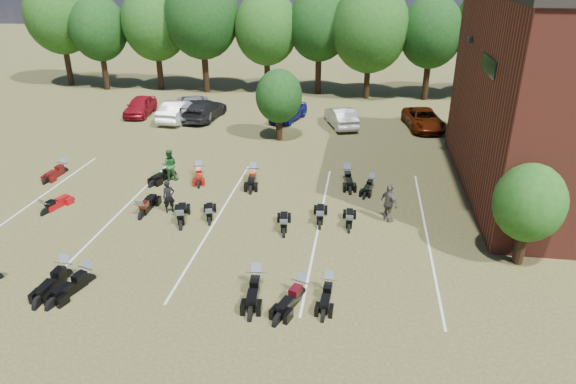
% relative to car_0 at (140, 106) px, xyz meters
% --- Properties ---
extents(ground, '(160.00, 160.00, 0.00)m').
position_rel_car_0_xyz_m(ground, '(14.22, -20.03, -0.75)').
color(ground, brown).
rests_on(ground, ground).
extents(car_0, '(2.12, 4.55, 1.51)m').
position_rel_car_0_xyz_m(car_0, '(0.00, 0.00, 0.00)').
color(car_0, maroon).
rests_on(car_0, ground).
extents(car_1, '(2.04, 5.00, 1.61)m').
position_rel_car_0_xyz_m(car_1, '(3.63, -1.04, 0.05)').
color(car_1, silver).
rests_on(car_1, ground).
extents(car_2, '(4.36, 6.18, 1.57)m').
position_rel_car_0_xyz_m(car_2, '(4.53, -0.06, 0.03)').
color(car_2, gray).
rests_on(car_2, ground).
extents(car_3, '(2.66, 5.46, 1.53)m').
position_rel_car_0_xyz_m(car_3, '(5.53, -0.31, 0.01)').
color(car_3, black).
rests_on(car_3, ground).
extents(car_4, '(2.90, 4.61, 1.46)m').
position_rel_car_0_xyz_m(car_4, '(12.15, 0.31, -0.02)').
color(car_4, '#0C1357').
rests_on(car_4, ground).
extents(car_5, '(2.94, 4.77, 1.48)m').
position_rel_car_0_xyz_m(car_5, '(16.33, -0.75, -0.01)').
color(car_5, '#B5B4B0').
rests_on(car_5, ground).
extents(car_6, '(3.22, 5.48, 1.43)m').
position_rel_car_0_xyz_m(car_6, '(22.48, -0.33, -0.04)').
color(car_6, '#4F1604').
rests_on(car_6, ground).
extents(car_7, '(2.46, 5.09, 1.43)m').
position_rel_car_0_xyz_m(car_7, '(28.49, -0.28, -0.04)').
color(car_7, '#343438').
rests_on(car_7, ground).
extents(person_black, '(0.72, 0.67, 1.66)m').
position_rel_car_0_xyz_m(person_black, '(8.71, -16.68, 0.08)').
color(person_black, black).
rests_on(person_black, ground).
extents(person_green, '(1.03, 0.88, 1.84)m').
position_rel_car_0_xyz_m(person_green, '(7.26, -12.71, 0.17)').
color(person_green, '#225A26').
rests_on(person_green, ground).
extents(person_grey, '(1.04, 1.17, 1.91)m').
position_rel_car_0_xyz_m(person_grey, '(19.47, -16.07, 0.20)').
color(person_grey, '#565049').
rests_on(person_grey, ground).
extents(motorcycle_1, '(1.42, 2.52, 1.34)m').
position_rel_car_0_xyz_m(motorcycle_1, '(7.74, -23.08, -0.75)').
color(motorcycle_1, black).
rests_on(motorcycle_1, ground).
extents(motorcycle_2, '(0.83, 2.52, 1.40)m').
position_rel_car_0_xyz_m(motorcycle_2, '(6.72, -22.93, -0.75)').
color(motorcycle_2, black).
rests_on(motorcycle_2, ground).
extents(motorcycle_3, '(1.01, 2.55, 1.39)m').
position_rel_car_0_xyz_m(motorcycle_3, '(14.33, -22.43, -0.75)').
color(motorcycle_3, black).
rests_on(motorcycle_3, ground).
extents(motorcycle_4, '(0.79, 2.19, 1.20)m').
position_rel_car_0_xyz_m(motorcycle_4, '(17.11, -22.35, -0.75)').
color(motorcycle_4, black).
rests_on(motorcycle_4, ground).
extents(motorcycle_5, '(1.51, 2.53, 1.34)m').
position_rel_car_0_xyz_m(motorcycle_5, '(16.06, -22.75, -0.75)').
color(motorcycle_5, black).
rests_on(motorcycle_5, ground).
extents(motorcycle_7, '(1.24, 2.26, 1.20)m').
position_rel_car_0_xyz_m(motorcycle_7, '(2.67, -17.82, -0.75)').
color(motorcycle_7, '#9D0B10').
rests_on(motorcycle_7, ground).
extents(motorcycle_8, '(0.80, 2.44, 1.35)m').
position_rel_car_0_xyz_m(motorcycle_8, '(7.54, -17.45, -0.75)').
color(motorcycle_8, black).
rests_on(motorcycle_8, ground).
extents(motorcycle_9, '(1.41, 2.56, 1.36)m').
position_rel_car_0_xyz_m(motorcycle_9, '(9.80, -18.17, -0.75)').
color(motorcycle_9, black).
rests_on(motorcycle_9, ground).
extents(motorcycle_10, '(1.01, 2.27, 1.22)m').
position_rel_car_0_xyz_m(motorcycle_10, '(14.72, -18.17, -0.75)').
color(motorcycle_10, black).
rests_on(motorcycle_10, ground).
extents(motorcycle_11, '(1.17, 2.14, 1.14)m').
position_rel_car_0_xyz_m(motorcycle_11, '(11.00, -17.54, -0.75)').
color(motorcycle_11, black).
rests_on(motorcycle_11, ground).
extents(motorcycle_12, '(0.73, 2.15, 1.19)m').
position_rel_car_0_xyz_m(motorcycle_12, '(17.66, -17.30, -0.75)').
color(motorcycle_12, black).
rests_on(motorcycle_12, ground).
extents(motorcycle_13, '(0.86, 2.29, 1.25)m').
position_rel_car_0_xyz_m(motorcycle_13, '(16.28, -17.14, -0.75)').
color(motorcycle_13, black).
rests_on(motorcycle_13, ground).
extents(motorcycle_14, '(0.89, 2.30, 1.25)m').
position_rel_car_0_xyz_m(motorcycle_14, '(0.58, -12.59, -0.75)').
color(motorcycle_14, '#4D0B0B').
rests_on(motorcycle_14, ground).
extents(motorcycle_15, '(1.30, 2.35, 1.25)m').
position_rel_car_0_xyz_m(motorcycle_15, '(8.71, -11.87, -0.75)').
color(motorcycle_15, maroon).
rests_on(motorcycle_15, ground).
extents(motorcycle_16, '(1.46, 2.46, 1.30)m').
position_rel_car_0_xyz_m(motorcycle_16, '(7.13, -12.14, -0.75)').
color(motorcycle_16, black).
rests_on(motorcycle_16, ground).
extents(motorcycle_17, '(1.10, 2.57, 1.39)m').
position_rel_car_0_xyz_m(motorcycle_17, '(11.96, -11.96, -0.75)').
color(motorcycle_17, black).
rests_on(motorcycle_17, ground).
extents(motorcycle_18, '(1.12, 2.54, 1.37)m').
position_rel_car_0_xyz_m(motorcycle_18, '(17.28, -11.23, -0.75)').
color(motorcycle_18, black).
rests_on(motorcycle_18, ground).
extents(motorcycle_20, '(1.09, 2.16, 1.15)m').
position_rel_car_0_xyz_m(motorcycle_20, '(18.66, -12.07, -0.75)').
color(motorcycle_20, black).
rests_on(motorcycle_20, ground).
extents(tree_line, '(56.00, 6.00, 9.79)m').
position_rel_car_0_xyz_m(tree_line, '(13.22, 8.97, 5.56)').
color(tree_line, black).
rests_on(tree_line, ground).
extents(young_tree_near_building, '(2.80, 2.80, 4.16)m').
position_rel_car_0_xyz_m(young_tree_near_building, '(24.72, -19.03, 2.00)').
color(young_tree_near_building, black).
rests_on(young_tree_near_building, ground).
extents(young_tree_midfield, '(3.20, 3.20, 4.70)m').
position_rel_car_0_xyz_m(young_tree_midfield, '(12.22, -4.53, 2.34)').
color(young_tree_midfield, black).
rests_on(young_tree_midfield, ground).
extents(parking_lines, '(20.10, 14.00, 0.01)m').
position_rel_car_0_xyz_m(parking_lines, '(11.22, -17.03, -0.75)').
color(parking_lines, silver).
rests_on(parking_lines, ground).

